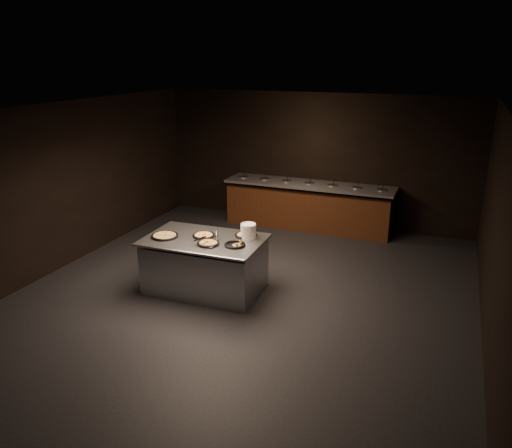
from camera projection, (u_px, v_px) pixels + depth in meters
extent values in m
cube|color=black|center=(245.00, 295.00, 8.01)|extent=(7.00, 8.00, 0.01)
cube|color=black|center=(244.00, 110.00, 7.07)|extent=(7.00, 8.00, 0.01)
cube|color=black|center=(315.00, 159.00, 11.06)|extent=(7.00, 0.01, 2.90)
cube|color=black|center=(49.00, 342.00, 4.02)|extent=(7.00, 0.01, 2.90)
cube|color=black|center=(62.00, 186.00, 8.78)|extent=(0.01, 8.00, 2.90)
cube|color=black|center=(499.00, 238.00, 6.31)|extent=(0.01, 8.00, 2.90)
cube|color=#4C2A12|center=(308.00, 209.00, 11.01)|extent=(3.60, 0.75, 0.85)
cube|color=#58585C|center=(309.00, 185.00, 10.84)|extent=(3.70, 0.83, 0.05)
cube|color=#37120C|center=(308.00, 225.00, 11.14)|extent=(3.60, 0.69, 0.08)
cylinder|color=silver|center=(244.00, 178.00, 11.38)|extent=(0.22, 0.22, 0.08)
cylinder|color=#57772F|center=(244.00, 177.00, 11.37)|extent=(0.19, 0.19, 0.02)
cylinder|color=black|center=(244.00, 174.00, 11.32)|extent=(0.04, 0.10, 0.19)
cylinder|color=silver|center=(265.00, 180.00, 11.20)|extent=(0.22, 0.22, 0.08)
cylinder|color=#57772F|center=(265.00, 179.00, 11.19)|extent=(0.19, 0.19, 0.02)
cylinder|color=black|center=(266.00, 176.00, 11.14)|extent=(0.04, 0.10, 0.19)
cylinder|color=silver|center=(286.00, 182.00, 11.02)|extent=(0.22, 0.22, 0.08)
cylinder|color=#57772F|center=(287.00, 181.00, 11.01)|extent=(0.19, 0.19, 0.02)
cylinder|color=black|center=(288.00, 178.00, 10.95)|extent=(0.04, 0.10, 0.19)
cylinder|color=silver|center=(309.00, 184.00, 10.83)|extent=(0.22, 0.22, 0.08)
cylinder|color=#57772F|center=(309.00, 183.00, 10.83)|extent=(0.19, 0.19, 0.02)
cylinder|color=black|center=(310.00, 180.00, 10.77)|extent=(0.04, 0.10, 0.19)
cylinder|color=silver|center=(332.00, 187.00, 10.65)|extent=(0.22, 0.22, 0.08)
cylinder|color=#57772F|center=(332.00, 185.00, 10.64)|extent=(0.19, 0.19, 0.02)
cylinder|color=black|center=(334.00, 182.00, 10.59)|extent=(0.04, 0.10, 0.19)
cylinder|color=silver|center=(356.00, 189.00, 10.47)|extent=(0.22, 0.22, 0.08)
cylinder|color=#57772F|center=(357.00, 188.00, 10.46)|extent=(0.19, 0.19, 0.02)
cylinder|color=black|center=(358.00, 184.00, 10.41)|extent=(0.04, 0.10, 0.19)
cylinder|color=silver|center=(381.00, 191.00, 10.29)|extent=(0.22, 0.22, 0.08)
cylinder|color=#57772F|center=(382.00, 190.00, 10.28)|extent=(0.19, 0.19, 0.02)
cylinder|color=black|center=(383.00, 186.00, 10.22)|extent=(0.04, 0.10, 0.19)
cube|color=silver|center=(205.00, 267.00, 8.04)|extent=(1.82, 1.15, 0.80)
cube|color=silver|center=(204.00, 240.00, 7.89)|extent=(1.90, 1.23, 0.04)
cylinder|color=silver|center=(186.00, 253.00, 7.37)|extent=(1.87, 0.10, 0.04)
cylinder|color=white|center=(248.00, 231.00, 7.85)|extent=(0.24, 0.24, 0.24)
cylinder|color=black|center=(165.00, 237.00, 7.95)|extent=(0.41, 0.41, 0.01)
torus|color=black|center=(165.00, 236.00, 7.94)|extent=(0.43, 0.43, 0.04)
torus|color=#AD6E2C|center=(165.00, 236.00, 7.94)|extent=(0.37, 0.37, 0.03)
cylinder|color=tan|center=(165.00, 236.00, 7.94)|extent=(0.33, 0.33, 0.02)
cube|color=black|center=(165.00, 235.00, 7.94)|extent=(0.11, 0.31, 0.00)
cube|color=black|center=(165.00, 235.00, 7.94)|extent=(0.31, 0.11, 0.00)
cylinder|color=black|center=(204.00, 236.00, 7.97)|extent=(0.33, 0.33, 0.01)
torus|color=black|center=(204.00, 235.00, 7.96)|extent=(0.36, 0.36, 0.04)
torus|color=#AD6E2C|center=(204.00, 235.00, 7.96)|extent=(0.29, 0.29, 0.03)
cylinder|color=gold|center=(204.00, 235.00, 7.96)|extent=(0.25, 0.25, 0.02)
cube|color=black|center=(204.00, 235.00, 7.96)|extent=(0.06, 0.25, 0.00)
cube|color=black|center=(204.00, 235.00, 7.96)|extent=(0.25, 0.06, 0.00)
cylinder|color=black|center=(246.00, 236.00, 7.98)|extent=(0.33, 0.33, 0.01)
torus|color=black|center=(246.00, 235.00, 7.98)|extent=(0.36, 0.36, 0.04)
torus|color=#AD6E2C|center=(246.00, 235.00, 7.98)|extent=(0.30, 0.30, 0.03)
cylinder|color=gold|center=(246.00, 235.00, 7.98)|extent=(0.25, 0.25, 0.02)
cube|color=black|center=(246.00, 234.00, 7.98)|extent=(0.18, 0.19, 0.00)
cube|color=black|center=(246.00, 234.00, 7.98)|extent=(0.19, 0.18, 0.00)
cylinder|color=black|center=(208.00, 244.00, 7.63)|extent=(0.32, 0.32, 0.01)
torus|color=black|center=(208.00, 243.00, 7.63)|extent=(0.35, 0.35, 0.04)
torus|color=#AD6E2C|center=(208.00, 243.00, 7.63)|extent=(0.28, 0.28, 0.03)
cylinder|color=gold|center=(208.00, 243.00, 7.63)|extent=(0.24, 0.24, 0.02)
cube|color=black|center=(208.00, 243.00, 7.62)|extent=(0.13, 0.21, 0.00)
cube|color=black|center=(208.00, 243.00, 7.62)|extent=(0.21, 0.13, 0.00)
cylinder|color=black|center=(235.00, 245.00, 7.58)|extent=(0.30, 0.30, 0.01)
torus|color=black|center=(235.00, 244.00, 7.57)|extent=(0.32, 0.32, 0.04)
cube|color=silver|center=(216.00, 234.00, 8.01)|extent=(0.13, 0.14, 0.00)
cylinder|color=black|center=(217.00, 233.00, 7.85)|extent=(0.11, 0.18, 0.13)
cylinder|color=silver|center=(216.00, 234.00, 7.93)|extent=(0.06, 0.09, 0.08)
cube|color=silver|center=(210.00, 246.00, 7.51)|extent=(0.13, 0.11, 0.00)
cylinder|color=black|center=(200.00, 239.00, 7.56)|extent=(0.23, 0.05, 0.14)
cylinder|color=silver|center=(205.00, 243.00, 7.53)|extent=(0.12, 0.02, 0.09)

